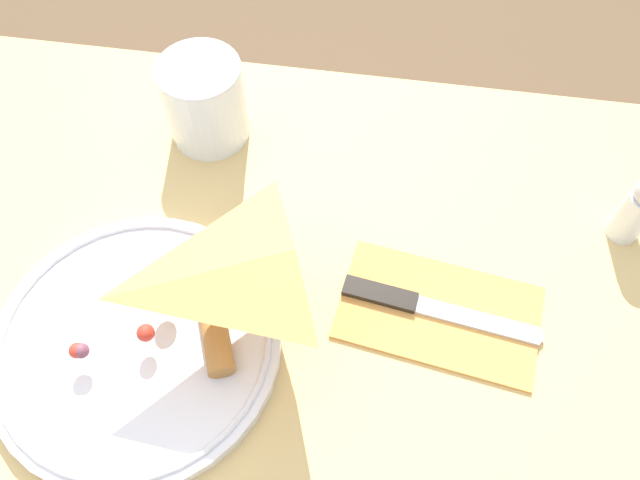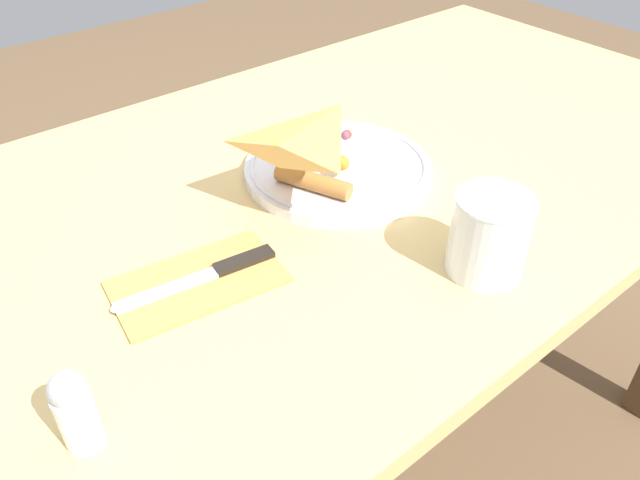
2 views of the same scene
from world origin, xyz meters
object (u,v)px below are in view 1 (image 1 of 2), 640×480
Objects in this scene: dining_table at (79,378)px; salt_shaker at (639,209)px; plate_pizza at (137,341)px; napkin_folded at (439,312)px; butter_knife at (430,308)px; milk_glass at (206,104)px.

dining_table is 14.91× the size of salt_shaker.
salt_shaker is at bearing 20.27° from dining_table.
napkin_folded is at bearing 15.28° from plate_pizza.
salt_shaker reaches higher than plate_pizza.
butter_knife reaches higher than dining_table.
milk_glass is at bearing 144.90° from napkin_folded.
plate_pizza reaches higher than dining_table.
dining_table is 6.39× the size of napkin_folded.
salt_shaker reaches higher than dining_table.
plate_pizza is 1.31× the size of napkin_folded.
napkin_folded is at bearing -35.10° from milk_glass.
milk_glass is (0.00, 0.26, 0.03)m from plate_pizza.
milk_glass reaches higher than napkin_folded.
plate_pizza is at bearing -155.89° from butter_knife.
salt_shaker is at bearing 23.09° from plate_pizza.
dining_table is 6.64× the size of butter_knife.
plate_pizza is 1.37× the size of butter_knife.
milk_glass is 1.13× the size of salt_shaker.
dining_table is at bearing -159.73° from salt_shaker.
salt_shaker is (0.18, 0.12, 0.04)m from napkin_folded.
butter_knife is at bearing -35.88° from milk_glass.
butter_knife is (0.25, -0.18, -0.04)m from milk_glass.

